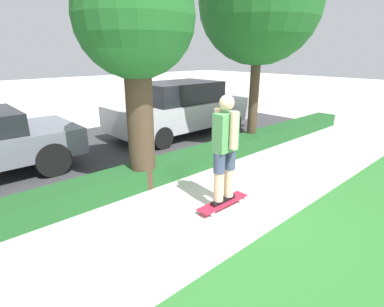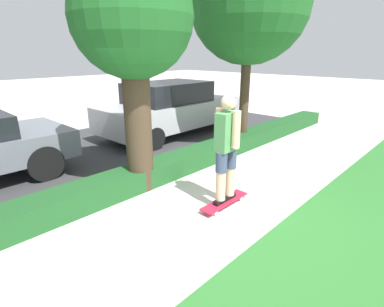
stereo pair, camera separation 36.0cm
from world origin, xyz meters
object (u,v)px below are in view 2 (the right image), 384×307
at_px(tree_far, 250,3).
at_px(skater_person, 227,147).
at_px(tree_mid, 132,24).
at_px(skateboard, 225,201).
at_px(parked_car_middle, 171,108).

bearing_deg(tree_far, skater_person, -149.98).
bearing_deg(tree_far, tree_mid, -176.83).
distance_m(skateboard, tree_mid, 3.26).
xyz_separation_m(skater_person, tree_far, (3.09, 1.79, 2.54)).
height_order(skater_person, tree_mid, tree_mid).
distance_m(skateboard, parked_car_middle, 4.90).
xyz_separation_m(skater_person, tree_mid, (-0.52, 1.59, 1.84)).
distance_m(tree_mid, parked_car_middle, 4.48).
height_order(skateboard, skater_person, skater_person).
height_order(skateboard, tree_mid, tree_mid).
height_order(skateboard, tree_far, tree_far).
distance_m(tree_far, parked_car_middle, 3.63).
relative_size(skateboard, tree_mid, 0.25).
xyz_separation_m(skateboard, parked_car_middle, (2.58, 4.10, 0.74)).
bearing_deg(skateboard, tree_mid, 107.99).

